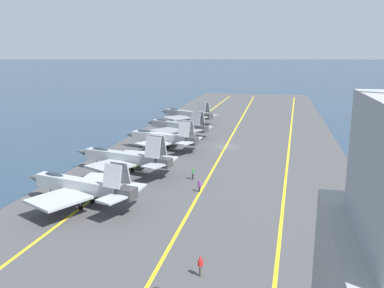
% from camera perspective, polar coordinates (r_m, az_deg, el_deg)
% --- Properties ---
extents(ground_plane, '(2000.00, 2000.00, 0.00)m').
position_cam_1_polar(ground_plane, '(81.09, 4.78, -0.58)').
color(ground_plane, '#23384C').
extents(carrier_deck, '(208.33, 44.37, 0.40)m').
position_cam_1_polar(carrier_deck, '(81.04, 4.78, -0.45)').
color(carrier_deck, '#424244').
rests_on(carrier_deck, ground).
extents(deck_stripe_foul_line, '(187.32, 8.93, 0.01)m').
position_cam_1_polar(deck_stripe_foul_line, '(80.49, 13.44, -0.70)').
color(deck_stripe_foul_line, yellow).
rests_on(deck_stripe_foul_line, carrier_deck).
extents(deck_stripe_centerline, '(187.50, 0.36, 0.01)m').
position_cam_1_polar(deck_stripe_centerline, '(81.00, 4.79, -0.31)').
color(deck_stripe_centerline, yellow).
rests_on(deck_stripe_centerline, carrier_deck).
extents(deck_stripe_edge_line, '(187.46, 4.74, 0.01)m').
position_cam_1_polar(deck_stripe_edge_line, '(83.31, -3.57, 0.08)').
color(deck_stripe_edge_line, yellow).
rests_on(deck_stripe_edge_line, carrier_deck).
extents(parked_jet_nearest, '(13.89, 16.22, 6.08)m').
position_cam_1_polar(parked_jet_nearest, '(50.95, -15.38, -5.67)').
color(parked_jet_nearest, '#9EA3A8').
rests_on(parked_jet_nearest, carrier_deck).
extents(parked_jet_second, '(12.94, 17.27, 6.42)m').
position_cam_1_polar(parked_jet_second, '(63.25, -9.53, -1.86)').
color(parked_jet_second, '#93999E').
rests_on(parked_jet_second, carrier_deck).
extents(parked_jet_third, '(11.79, 15.80, 5.98)m').
position_cam_1_polar(parked_jet_third, '(77.44, -4.31, 0.88)').
color(parked_jet_third, '#9EA3A8').
rests_on(parked_jet_third, carrier_deck).
extents(parked_jet_fourth, '(13.83, 16.42, 5.97)m').
position_cam_1_polar(parked_jet_fourth, '(89.80, -2.17, 2.56)').
color(parked_jet_fourth, gray).
rests_on(parked_jet_fourth, carrier_deck).
extents(parked_jet_fifth, '(14.23, 16.42, 6.00)m').
position_cam_1_polar(parked_jet_fifth, '(105.92, -0.82, 4.23)').
color(parked_jet_fifth, gray).
rests_on(parked_jet_fifth, carrier_deck).
extents(crew_green_vest, '(0.43, 0.34, 1.79)m').
position_cam_1_polar(crew_green_vest, '(59.67, 0.11, -4.09)').
color(crew_green_vest, '#232328').
rests_on(crew_green_vest, carrier_deck).
extents(crew_purple_vest, '(0.46, 0.44, 1.69)m').
position_cam_1_polar(crew_purple_vest, '(54.50, 1.06, -5.82)').
color(crew_purple_vest, '#232328').
rests_on(crew_purple_vest, carrier_deck).
extents(crew_red_vest, '(0.45, 0.45, 1.77)m').
position_cam_1_polar(crew_red_vest, '(35.29, 1.20, -16.68)').
color(crew_red_vest, '#4C473D').
rests_on(crew_red_vest, carrier_deck).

